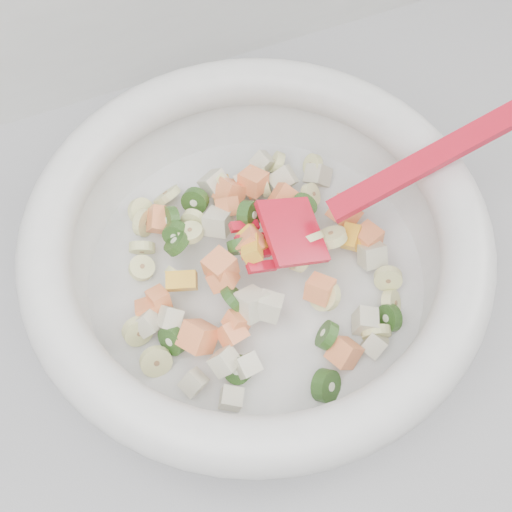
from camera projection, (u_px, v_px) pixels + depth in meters
name	position (u px, v px, depth m)	size (l,w,h in m)	color
counter	(313.00, 389.00, 1.02)	(2.00, 0.60, 0.90)	gray
mixing_bowl	(256.00, 249.00, 0.55)	(0.46, 0.39, 0.16)	silver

